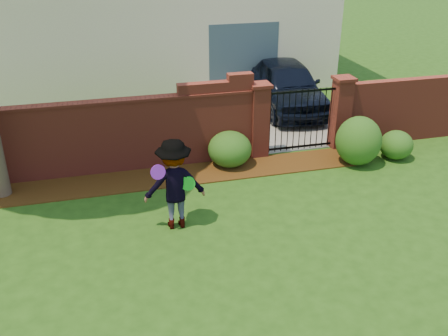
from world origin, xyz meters
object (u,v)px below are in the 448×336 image
object	(u,v)px
car	(289,87)
frisbee_purple	(158,172)
frisbee_green	(188,183)
man	(175,185)

from	to	relation	value
car	frisbee_purple	xyz separation A→B (m)	(-4.87, -6.00, 0.56)
car	frisbee_green	bearing A→B (deg)	-121.81
man	frisbee_green	distance (m)	0.28
frisbee_purple	frisbee_green	distance (m)	0.65
car	man	distance (m)	7.36
car	frisbee_purple	size ratio (longest dim) A/B	16.12
car	frisbee_green	xyz separation A→B (m)	(-4.33, -5.92, 0.22)
frisbee_purple	car	bearing A→B (deg)	50.91
man	frisbee_purple	bearing A→B (deg)	36.40
man	car	bearing A→B (deg)	-126.95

